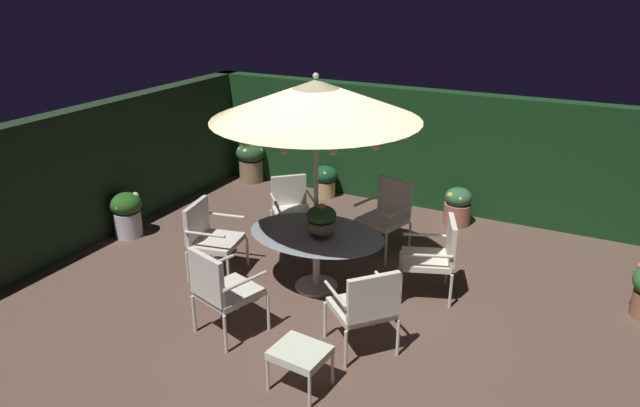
% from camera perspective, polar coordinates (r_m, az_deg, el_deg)
% --- Properties ---
extents(ground_plane, '(8.09, 7.17, 0.02)m').
position_cam_1_polar(ground_plane, '(7.18, 1.29, -9.17)').
color(ground_plane, brown).
extents(hedge_backdrop_rear, '(8.09, 0.30, 1.96)m').
position_cam_1_polar(hedge_backdrop_rear, '(9.76, 10.19, 5.32)').
color(hedge_backdrop_rear, '#143717').
rests_on(hedge_backdrop_rear, ground_plane).
extents(hedge_backdrop_left, '(0.30, 7.17, 1.96)m').
position_cam_1_polar(hedge_backdrop_left, '(9.01, -21.59, 2.72)').
color(hedge_backdrop_left, '#1D2F1C').
rests_on(hedge_backdrop_left, ground_plane).
extents(patio_dining_table, '(1.71, 1.25, 0.75)m').
position_cam_1_polar(patio_dining_table, '(7.08, -0.37, -3.82)').
color(patio_dining_table, silver).
rests_on(patio_dining_table, ground_plane).
extents(patio_umbrella, '(2.40, 2.40, 2.67)m').
position_cam_1_polar(patio_umbrella, '(6.52, -0.41, 10.15)').
color(patio_umbrella, silver).
rests_on(patio_umbrella, ground_plane).
extents(centerpiece_planter, '(0.35, 0.35, 0.42)m').
position_cam_1_polar(centerpiece_planter, '(6.85, 0.16, -1.47)').
color(centerpiece_planter, '#8A6748').
rests_on(centerpiece_planter, patio_dining_table).
extents(patio_chair_north, '(0.71, 0.76, 0.97)m').
position_cam_1_polar(patio_chair_north, '(7.59, -10.87, -2.96)').
color(patio_chair_north, beige).
rests_on(patio_chair_north, ground_plane).
extents(patio_chair_northeast, '(0.74, 0.76, 1.03)m').
position_cam_1_polar(patio_chair_northeast, '(6.26, -9.73, -8.15)').
color(patio_chair_northeast, silver).
rests_on(patio_chair_northeast, ground_plane).
extents(patio_chair_east, '(0.85, 0.85, 0.98)m').
position_cam_1_polar(patio_chair_east, '(5.94, 4.52, -9.91)').
color(patio_chair_east, silver).
rests_on(patio_chair_east, ground_plane).
extents(patio_chair_southeast, '(0.78, 0.77, 0.99)m').
position_cam_1_polar(patio_chair_southeast, '(7.09, 11.30, -4.78)').
color(patio_chair_southeast, silver).
rests_on(patio_chair_southeast, ground_plane).
extents(patio_chair_south, '(0.74, 0.73, 1.03)m').
position_cam_1_polar(patio_chair_south, '(8.10, 6.64, -0.76)').
color(patio_chair_south, silver).
rests_on(patio_chair_south, ground_plane).
extents(patio_chair_southwest, '(0.79, 0.79, 0.96)m').
position_cam_1_polar(patio_chair_southwest, '(8.38, -2.83, -0.12)').
color(patio_chair_southwest, silver).
rests_on(patio_chair_southwest, ground_plane).
extents(ottoman_footrest, '(0.54, 0.48, 0.43)m').
position_cam_1_polar(ottoman_footrest, '(5.58, -1.98, -14.63)').
color(ottoman_footrest, silver).
rests_on(ottoman_footrest, ground_plane).
extents(potted_plant_front_corner, '(0.54, 0.54, 0.75)m').
position_cam_1_polar(potted_plant_front_corner, '(10.99, -6.83, 4.26)').
color(potted_plant_front_corner, '#8C714F').
rests_on(potted_plant_front_corner, ground_plane).
extents(potted_plant_right_near, '(0.42, 0.42, 0.59)m').
position_cam_1_polar(potted_plant_right_near, '(9.28, 13.41, -0.20)').
color(potted_plant_right_near, '#A9614F').
rests_on(potted_plant_right_near, ground_plane).
extents(potted_plant_back_right, '(0.44, 0.44, 0.56)m').
position_cam_1_polar(potted_plant_back_right, '(10.17, 0.50, 2.35)').
color(potted_plant_back_right, tan).
rests_on(potted_plant_back_right, ground_plane).
extents(potted_plant_back_left, '(0.47, 0.47, 0.68)m').
position_cam_1_polar(potted_plant_back_left, '(9.06, -18.52, -0.87)').
color(potted_plant_back_left, silver).
rests_on(potted_plant_back_left, ground_plane).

